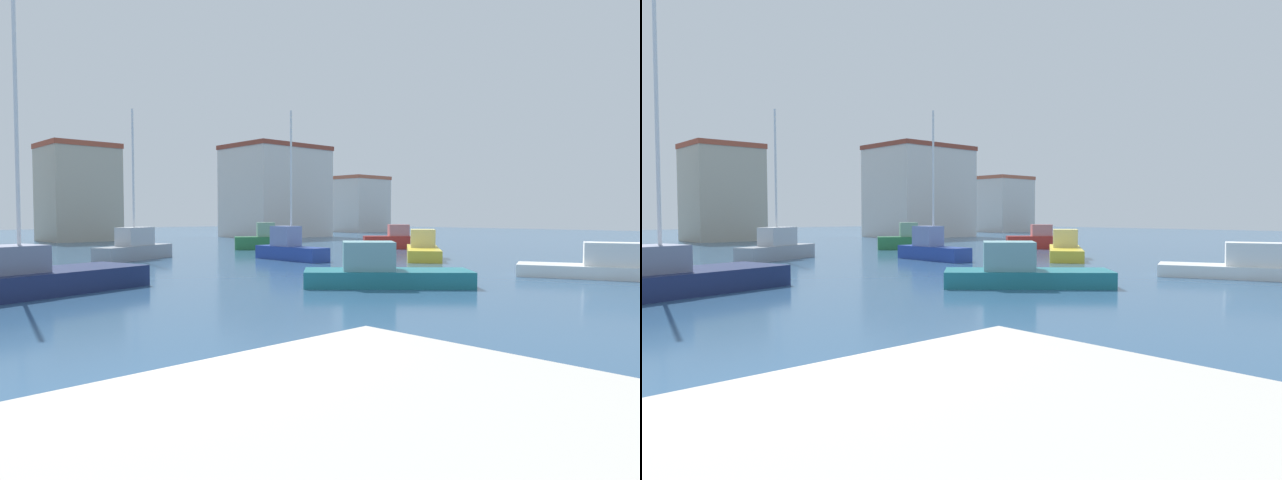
% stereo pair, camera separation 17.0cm
% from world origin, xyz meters
% --- Properties ---
extents(water, '(160.00, 160.00, 0.00)m').
position_xyz_m(water, '(15.00, 20.00, 0.00)').
color(water, '#2D5175').
rests_on(water, ground).
extents(sailboat_blue_far_left, '(1.43, 5.14, 8.65)m').
position_xyz_m(sailboat_blue_far_left, '(17.93, 18.48, 0.73)').
color(sailboat_blue_far_left, '#233D93').
rests_on(sailboat_blue_far_left, water).
extents(sailboat_grey_center_channel, '(5.52, 3.62, 8.76)m').
position_xyz_m(sailboat_grey_center_channel, '(11.36, 24.76, 0.75)').
color(sailboat_grey_center_channel, gray).
rests_on(sailboat_grey_center_channel, water).
extents(sailboat_navy_near_pier, '(8.66, 4.66, 9.83)m').
position_xyz_m(sailboat_navy_near_pier, '(1.97, 13.58, 0.58)').
color(sailboat_navy_near_pier, '#19234C').
rests_on(sailboat_navy_near_pier, water).
extents(motorboat_white_behind_lamppost, '(4.66, 7.53, 1.49)m').
position_xyz_m(motorboat_white_behind_lamppost, '(21.47, 2.01, 0.48)').
color(motorboat_white_behind_lamppost, white).
rests_on(motorboat_white_behind_lamppost, water).
extents(motorboat_teal_distant_east, '(5.82, 5.78, 1.66)m').
position_xyz_m(motorboat_teal_distant_east, '(12.59, 7.03, 0.54)').
color(motorboat_teal_distant_east, '#1E707A').
rests_on(motorboat_teal_distant_east, water).
extents(motorboat_yellow_inner_mooring, '(6.84, 5.89, 1.75)m').
position_xyz_m(motorboat_yellow_inner_mooring, '(24.65, 13.88, 0.55)').
color(motorboat_yellow_inner_mooring, gold).
rests_on(motorboat_yellow_inner_mooring, water).
extents(motorboat_green_distant_north, '(4.70, 3.83, 2.04)m').
position_xyz_m(motorboat_green_distant_north, '(23.07, 27.35, 0.68)').
color(motorboat_green_distant_north, '#28703D').
rests_on(motorboat_green_distant_north, water).
extents(motorboat_red_far_right, '(4.32, 4.10, 1.88)m').
position_xyz_m(motorboat_red_far_right, '(30.80, 21.03, 0.68)').
color(motorboat_red_far_right, '#B22823').
rests_on(motorboat_red_far_right, water).
extents(waterfront_apartments, '(6.60, 6.64, 9.69)m').
position_xyz_m(waterfront_apartments, '(17.91, 50.95, 4.85)').
color(waterfront_apartments, '#B2A893').
rests_on(waterfront_apartments, ground).
extents(warehouse_block, '(10.67, 8.95, 10.71)m').
position_xyz_m(warehouse_block, '(38.75, 45.29, 5.36)').
color(warehouse_block, beige).
rests_on(warehouse_block, ground).
extents(yacht_club, '(7.47, 6.61, 8.38)m').
position_xyz_m(yacht_club, '(59.60, 50.91, 4.20)').
color(yacht_club, beige).
rests_on(yacht_club, ground).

